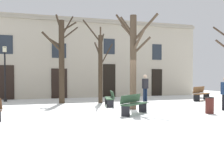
{
  "coord_description": "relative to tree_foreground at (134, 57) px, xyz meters",
  "views": [
    {
      "loc": [
        -4.72,
        -12.63,
        1.71
      ],
      "look_at": [
        0.0,
        1.6,
        1.25
      ],
      "focal_mm": 43.31,
      "sensor_mm": 36.0,
      "label": 1
    }
  ],
  "objects": [
    {
      "name": "tree_foreground",
      "position": [
        0.0,
        0.0,
        0.0
      ],
      "size": [
        1.8,
        2.02,
        4.94
      ],
      "color": "#4C3D2D",
      "rests_on": "ground"
    },
    {
      "name": "building_facade",
      "position": [
        -0.64,
        8.18,
        0.49
      ],
      "size": [
        19.52,
        0.6,
        6.22
      ],
      "color": "#BCB29E",
      "rests_on": "ground"
    },
    {
      "name": "bench_by_litter_bin",
      "position": [
        -0.7,
        -1.66,
        -2.2
      ],
      "size": [
        1.62,
        1.41,
        0.87
      ],
      "rotation": [
        0.0,
        0.0,
        0.67
      ],
      "color": "#2D4C33",
      "rests_on": "ground"
    },
    {
      "name": "bench_back_to_back_right",
      "position": [
        -0.66,
        1.84,
        -2.22
      ],
      "size": [
        0.86,
        1.91,
        0.84
      ],
      "rotation": [
        0.0,
        0.0,
        4.48
      ],
      "color": "#2D4C33",
      "rests_on": "ground"
    },
    {
      "name": "bench_back_to_back_left",
      "position": [
        6.36,
        3.11,
        -2.17
      ],
      "size": [
        1.85,
        1.41,
        0.96
      ],
      "rotation": [
        0.0,
        0.0,
        0.56
      ],
      "color": "brown",
      "rests_on": "ground"
    },
    {
      "name": "litter_bin",
      "position": [
        2.67,
        -2.51,
        -2.29
      ],
      "size": [
        0.4,
        0.4,
        0.74
      ],
      "color": "#4C1E19",
      "rests_on": "ground"
    },
    {
      "name": "person_by_shop_door",
      "position": [
        2.4,
        3.69,
        -1.67
      ],
      "size": [
        0.43,
        0.32,
        1.78
      ],
      "rotation": [
        0.0,
        0.0,
        0.28
      ],
      "color": "black",
      "rests_on": "ground"
    },
    {
      "name": "ground_plane",
      "position": [
        -0.63,
        -0.03,
        -2.67
      ],
      "size": [
        31.22,
        31.22,
        0.0
      ],
      "primitive_type": "plane",
      "color": "white"
    },
    {
      "name": "streetlamp",
      "position": [
        -6.45,
        6.39,
        -0.41
      ],
      "size": [
        0.3,
        0.3,
        3.69
      ],
      "color": "black",
      "rests_on": "ground"
    },
    {
      "name": "tree_center",
      "position": [
        -3.06,
        4.17,
        0.18
      ],
      "size": [
        2.49,
        1.9,
        5.73
      ],
      "color": "#382B1E",
      "rests_on": "ground"
    },
    {
      "name": "tree_near_facade",
      "position": [
        -0.72,
        3.68,
        -0.22
      ],
      "size": [
        2.07,
        2.61,
        5.21
      ],
      "color": "#382B1E",
      "rests_on": "ground"
    }
  ]
}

